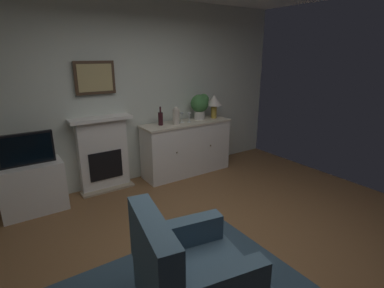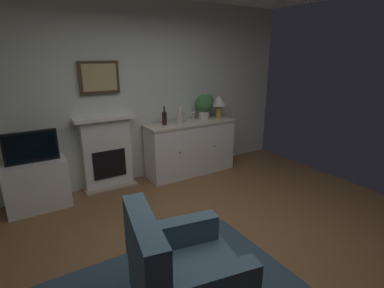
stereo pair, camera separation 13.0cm
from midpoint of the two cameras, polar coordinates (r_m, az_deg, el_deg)
name	(u,v)px [view 1 (the left image)]	position (r m, az deg, el deg)	size (l,w,h in m)	color
ground_plane	(222,252)	(3.30, 4.59, -20.28)	(5.56, 4.55, 0.10)	brown
wall_rear	(130,94)	(4.62, -12.79, 9.49)	(5.56, 0.06, 2.74)	silver
fireplace_unit	(103,154)	(4.52, -17.67, -1.78)	(0.87, 0.30, 1.10)	white
framed_picture	(95,78)	(4.35, -19.16, 12.05)	(0.55, 0.04, 0.45)	#473323
sideboard_cabinet	(186,148)	(4.92, -1.84, -0.73)	(1.52, 0.49, 0.88)	white
table_lamp	(214,102)	(5.07, 3.56, 8.16)	(0.26, 0.26, 0.40)	#B79338
wine_bottle	(161,118)	(4.60, -6.94, 4.97)	(0.08, 0.08, 0.29)	#331419
wine_glass_left	(182,115)	(4.76, -2.80, 5.65)	(0.07, 0.07, 0.16)	silver
wine_glass_center	(189,115)	(4.77, -1.34, 5.69)	(0.07, 0.07, 0.16)	silver
vase_decorative	(176,116)	(4.62, -3.93, 5.50)	(0.11, 0.11, 0.28)	beige
tv_cabinet	(33,188)	(4.31, -29.30, -7.44)	(0.75, 0.42, 0.64)	white
tv_set	(26,149)	(4.11, -30.32, -0.89)	(0.62, 0.07, 0.40)	black
potted_plant_small	(200,104)	(4.96, 0.84, 7.72)	(0.30, 0.30, 0.43)	beige
armchair	(189,276)	(2.38, -2.27, -24.23)	(0.93, 0.89, 0.92)	#3F596B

